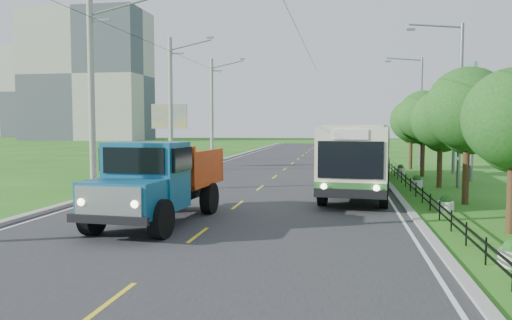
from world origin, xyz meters
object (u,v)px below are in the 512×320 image
(pole_mid, at_px, (171,104))
(planter_near, at_px, (446,204))
(streetlight_mid, at_px, (457,99))
(tree_fifth, at_px, (424,120))
(tree_back, at_px, (412,123))
(billboard_left, at_px, (169,120))
(dump_truck, at_px, (159,177))
(tree_fourth, at_px, (441,123))
(planter_front, at_px, (512,255))
(billboard_right, at_px, (463,97))
(planter_mid, at_px, (417,182))
(pole_far, at_px, (212,109))
(streetlight_far, at_px, (419,108))
(planter_far, at_px, (400,170))
(bus, at_px, (363,151))
(pole_near, at_px, (92,94))
(tree_third, at_px, (468,113))

(pole_mid, xyz_separation_m, planter_near, (16.86, -15.00, -4.81))
(pole_mid, distance_m, streetlight_mid, 20.16)
(tree_fifth, xyz_separation_m, tree_back, (-0.00, 6.00, -0.20))
(billboard_left, bearing_deg, dump_truck, -71.27)
(tree_fourth, xyz_separation_m, planter_front, (-1.26, -16.14, -3.30))
(planter_front, xyz_separation_m, planter_near, (0.00, 8.00, 0.00))
(tree_back, bearing_deg, billboard_right, -68.30)
(billboard_left, bearing_deg, tree_back, 6.31)
(streetlight_mid, height_order, planter_near, streetlight_mid)
(planter_front, xyz_separation_m, billboard_right, (3.70, 22.00, 5.06))
(streetlight_mid, xyz_separation_m, billboard_right, (1.66, 6.00, 0.44))
(planter_front, height_order, planter_mid, same)
(tree_back, height_order, billboard_left, tree_back)
(planter_near, bearing_deg, tree_fourth, 81.23)
(planter_mid, height_order, billboard_right, billboard_right)
(pole_mid, relative_size, tree_back, 1.82)
(pole_far, bearing_deg, planter_front, -64.28)
(streetlight_far, height_order, planter_mid, streetlight_far)
(billboard_left, bearing_deg, pole_mid, -67.58)
(dump_truck, bearing_deg, pole_far, 105.32)
(tree_fifth, relative_size, streetlight_mid, 0.64)
(streetlight_far, xyz_separation_m, dump_truck, (-12.61, -26.21, -3.26))
(tree_back, xyz_separation_m, billboard_left, (-19.36, -2.14, 0.21))
(planter_far, bearing_deg, billboard_left, 173.69)
(bus, bearing_deg, planter_far, 75.64)
(streetlight_mid, relative_size, planter_far, 13.54)
(pole_near, relative_size, tree_back, 1.82)
(planter_front, distance_m, dump_truck, 11.31)
(pole_far, distance_m, tree_fifth, 22.25)
(tree_fourth, relative_size, planter_near, 8.06)
(planter_near, bearing_deg, pole_mid, 138.35)
(planter_mid, bearing_deg, tree_fourth, 6.39)
(tree_third, bearing_deg, pole_far, 126.09)
(planter_mid, bearing_deg, planter_front, -90.00)
(pole_near, bearing_deg, planter_mid, 16.52)
(dump_truck, bearing_deg, planter_far, 66.32)
(tree_fourth, distance_m, streetlight_mid, 1.54)
(billboard_left, bearing_deg, planter_near, -44.84)
(billboard_right, relative_size, bus, 0.41)
(streetlight_mid, distance_m, streetlight_far, 14.00)
(planter_near, bearing_deg, billboard_right, 75.20)
(pole_near, bearing_deg, planter_far, 37.63)
(streetlight_mid, distance_m, planter_near, 9.46)
(billboard_right, distance_m, dump_truck, 23.43)
(tree_fifth, bearing_deg, tree_back, 90.00)
(pole_near, bearing_deg, billboard_left, 94.72)
(pole_mid, height_order, streetlight_mid, pole_mid)
(pole_near, height_order, streetlight_mid, pole_near)
(tree_third, distance_m, planter_front, 10.87)
(planter_front, bearing_deg, streetlight_far, 86.11)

